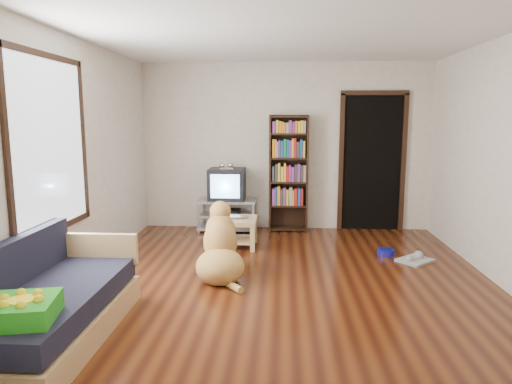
# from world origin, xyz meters

# --- Properties ---
(ground) EXTENTS (5.00, 5.00, 0.00)m
(ground) POSITION_xyz_m (0.00, 0.00, 0.00)
(ground) COLOR #53250E
(ground) RESTS_ON ground
(ceiling) EXTENTS (5.00, 5.00, 0.00)m
(ceiling) POSITION_xyz_m (0.00, 0.00, 2.60)
(ceiling) COLOR white
(ceiling) RESTS_ON ground
(wall_back) EXTENTS (4.50, 0.00, 4.50)m
(wall_back) POSITION_xyz_m (0.00, 2.50, 1.30)
(wall_back) COLOR beige
(wall_back) RESTS_ON ground
(wall_front) EXTENTS (4.50, 0.00, 4.50)m
(wall_front) POSITION_xyz_m (0.00, -2.50, 1.30)
(wall_front) COLOR beige
(wall_front) RESTS_ON ground
(wall_left) EXTENTS (0.00, 5.00, 5.00)m
(wall_left) POSITION_xyz_m (-2.25, 0.00, 1.30)
(wall_left) COLOR beige
(wall_left) RESTS_ON ground
(wall_right) EXTENTS (0.00, 5.00, 5.00)m
(wall_right) POSITION_xyz_m (2.25, 0.00, 1.30)
(wall_right) COLOR beige
(wall_right) RESTS_ON ground
(green_cushion) EXTENTS (0.50, 0.50, 0.14)m
(green_cushion) POSITION_xyz_m (-1.75, -1.95, 0.49)
(green_cushion) COLOR #32991C
(green_cushion) RESTS_ON sofa
(laptop) EXTENTS (0.34, 0.23, 0.03)m
(laptop) POSITION_xyz_m (-0.66, 1.32, 0.41)
(laptop) COLOR silver
(laptop) RESTS_ON coffee_table
(dog_bowl) EXTENTS (0.22, 0.22, 0.08)m
(dog_bowl) POSITION_xyz_m (1.30, 1.07, 0.04)
(dog_bowl) COLOR navy
(dog_bowl) RESTS_ON ground
(grey_rag) EXTENTS (0.51, 0.50, 0.03)m
(grey_rag) POSITION_xyz_m (1.60, 0.82, 0.01)
(grey_rag) COLOR #A9A9A9
(grey_rag) RESTS_ON ground
(window) EXTENTS (0.03, 1.46, 1.70)m
(window) POSITION_xyz_m (-2.23, -0.50, 1.50)
(window) COLOR white
(window) RESTS_ON wall_left
(doorway) EXTENTS (1.03, 0.05, 2.19)m
(doorway) POSITION_xyz_m (1.35, 2.48, 1.12)
(doorway) COLOR black
(doorway) RESTS_ON wall_back
(tv_stand) EXTENTS (0.90, 0.45, 0.50)m
(tv_stand) POSITION_xyz_m (-0.90, 2.25, 0.27)
(tv_stand) COLOR #99999E
(tv_stand) RESTS_ON ground
(crt_tv) EXTENTS (0.55, 0.52, 0.58)m
(crt_tv) POSITION_xyz_m (-0.90, 2.27, 0.74)
(crt_tv) COLOR black
(crt_tv) RESTS_ON tv_stand
(bookshelf) EXTENTS (0.60, 0.30, 1.80)m
(bookshelf) POSITION_xyz_m (0.05, 2.34, 1.00)
(bookshelf) COLOR black
(bookshelf) RESTS_ON ground
(sofa) EXTENTS (0.80, 1.80, 0.80)m
(sofa) POSITION_xyz_m (-1.87, -1.38, 0.26)
(sofa) COLOR tan
(sofa) RESTS_ON ground
(coffee_table) EXTENTS (0.55, 0.55, 0.40)m
(coffee_table) POSITION_xyz_m (-0.66, 1.35, 0.28)
(coffee_table) COLOR tan
(coffee_table) RESTS_ON ground
(dog) EXTENTS (0.59, 1.00, 0.85)m
(dog) POSITION_xyz_m (-0.72, 0.14, 0.31)
(dog) COLOR tan
(dog) RESTS_ON ground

